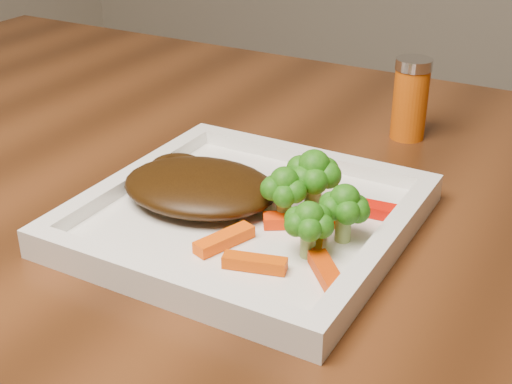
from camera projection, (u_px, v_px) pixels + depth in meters
The scene contains 14 objects.
plate at pixel (246, 221), 0.63m from camera, with size 0.27×0.27×0.01m, color white.
steak at pixel (200, 187), 0.64m from camera, with size 0.14×0.11×0.03m, color #331D07.
broccoli_0 at pixel (314, 175), 0.62m from camera, with size 0.05×0.05×0.07m, color #1D6911, non-canonical shape.
broccoli_1 at pixel (345, 205), 0.57m from camera, with size 0.05×0.05×0.06m, color #1F5C0F, non-canonical shape.
broccoli_2 at pixel (309, 223), 0.55m from camera, with size 0.04×0.04×0.06m, color #1C6811, non-canonical shape.
broccoli_3 at pixel (284, 188), 0.60m from camera, with size 0.05×0.05×0.06m, color #176A11, non-canonical shape.
carrot_0 at pixel (255, 263), 0.55m from camera, with size 0.05×0.01×0.01m, color #D64703.
carrot_1 at pixel (327, 273), 0.53m from camera, with size 0.05×0.01×0.01m, color #CA3703.
carrot_2 at pixel (224, 240), 0.58m from camera, with size 0.05×0.01×0.01m, color #FF5104.
carrot_3 at pixel (375, 210), 0.62m from camera, with size 0.06×0.02×0.01m, color red.
carrot_4 at pixel (295, 184), 0.67m from camera, with size 0.06×0.02×0.01m, color #F63104.
carrot_5 at pixel (315, 238), 0.58m from camera, with size 0.05×0.01×0.01m, color #D55303.
carrot_6 at pixel (299, 220), 0.61m from camera, with size 0.06×0.02×0.01m, color #FF3304.
spice_shaker at pixel (410, 99), 0.79m from camera, with size 0.04×0.04×0.09m, color #C6530B.
Camera 1 is at (0.06, -0.33, 1.06)m, focal length 50.00 mm.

